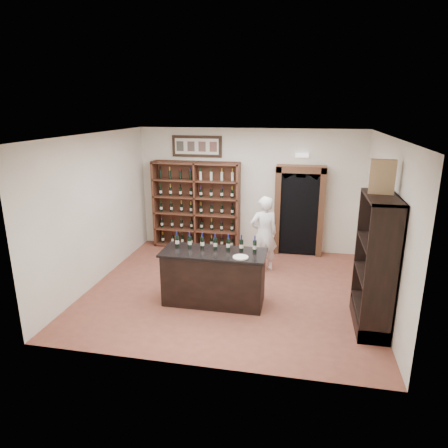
{
  "coord_description": "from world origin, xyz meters",
  "views": [
    {
      "loc": [
        1.29,
        -7.13,
        3.49
      ],
      "look_at": [
        -0.19,
        0.3,
        1.25
      ],
      "focal_mm": 32.0,
      "sensor_mm": 36.0,
      "label": 1
    }
  ],
  "objects_px": {
    "shopkeeper": "(264,234)",
    "wine_crate": "(382,177)",
    "tasting_counter": "(214,278)",
    "side_cabinet": "(375,284)",
    "counter_bottle_0": "(177,241)",
    "wine_shelf": "(197,205)"
  },
  "relations": [
    {
      "from": "tasting_counter",
      "to": "counter_bottle_0",
      "type": "bearing_deg",
      "value": 169.37
    },
    {
      "from": "wine_crate",
      "to": "side_cabinet",
      "type": "bearing_deg",
      "value": -65.88
    },
    {
      "from": "shopkeeper",
      "to": "side_cabinet",
      "type": "bearing_deg",
      "value": 111.98
    },
    {
      "from": "tasting_counter",
      "to": "wine_shelf",
      "type": "bearing_deg",
      "value": 110.56
    },
    {
      "from": "tasting_counter",
      "to": "counter_bottle_0",
      "type": "xyz_separation_m",
      "value": [
        -0.72,
        0.14,
        0.61
      ]
    },
    {
      "from": "shopkeeper",
      "to": "counter_bottle_0",
      "type": "bearing_deg",
      "value": 23.65
    },
    {
      "from": "side_cabinet",
      "to": "shopkeeper",
      "type": "distance_m",
      "value": 2.81
    },
    {
      "from": "shopkeeper",
      "to": "wine_crate",
      "type": "distance_m",
      "value": 3.13
    },
    {
      "from": "counter_bottle_0",
      "to": "shopkeeper",
      "type": "height_order",
      "value": "shopkeeper"
    },
    {
      "from": "wine_shelf",
      "to": "counter_bottle_0",
      "type": "bearing_deg",
      "value": -82.27
    },
    {
      "from": "shopkeeper",
      "to": "wine_shelf",
      "type": "bearing_deg",
      "value": -57.52
    },
    {
      "from": "wine_crate",
      "to": "tasting_counter",
      "type": "bearing_deg",
      "value": -174.85
    },
    {
      "from": "wine_shelf",
      "to": "tasting_counter",
      "type": "relative_size",
      "value": 1.17
    },
    {
      "from": "shopkeeper",
      "to": "tasting_counter",
      "type": "bearing_deg",
      "value": 43.32
    },
    {
      "from": "wine_shelf",
      "to": "side_cabinet",
      "type": "distance_m",
      "value": 5.02
    },
    {
      "from": "tasting_counter",
      "to": "shopkeeper",
      "type": "distance_m",
      "value": 1.87
    },
    {
      "from": "tasting_counter",
      "to": "wine_crate",
      "type": "relative_size",
      "value": 3.58
    },
    {
      "from": "tasting_counter",
      "to": "side_cabinet",
      "type": "relative_size",
      "value": 0.85
    },
    {
      "from": "tasting_counter",
      "to": "counter_bottle_0",
      "type": "height_order",
      "value": "counter_bottle_0"
    },
    {
      "from": "side_cabinet",
      "to": "wine_crate",
      "type": "bearing_deg",
      "value": 105.84
    },
    {
      "from": "tasting_counter",
      "to": "wine_crate",
      "type": "height_order",
      "value": "wine_crate"
    },
    {
      "from": "side_cabinet",
      "to": "wine_shelf",
      "type": "bearing_deg",
      "value": 139.79
    }
  ]
}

